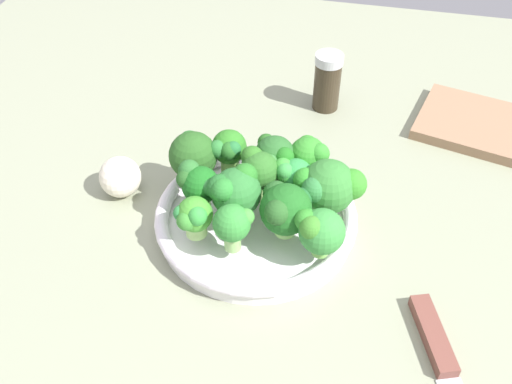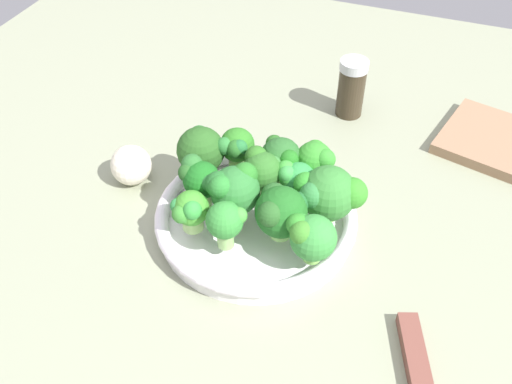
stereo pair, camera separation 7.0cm
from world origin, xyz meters
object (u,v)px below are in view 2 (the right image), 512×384
broccoli_floret_7 (280,211)px  broccoli_floret_8 (236,147)px  broccoli_floret_1 (261,172)px  broccoli_floret_2 (228,221)px  broccoli_floret_11 (201,149)px  garlic_bulb (130,167)px  broccoli_floret_12 (316,160)px  broccoli_floret_5 (295,179)px  broccoli_floret_6 (310,236)px  broccoli_floret_4 (190,210)px  broccoli_floret_0 (200,179)px  broccoli_floret_3 (281,158)px  broccoli_floret_9 (233,189)px  broccoli_floret_10 (329,193)px  pepper_shaker (351,88)px  bowl (256,218)px

broccoli_floret_7 → broccoli_floret_8: broccoli_floret_7 is taller
broccoli_floret_8 → broccoli_floret_7: bearing=135.8°
broccoli_floret_1 → broccoli_floret_2: size_ratio=1.10×
broccoli_floret_11 → garlic_bulb: (9.87, 2.22, -4.22)cm
broccoli_floret_8 → broccoli_floret_12: broccoli_floret_8 is taller
broccoli_floret_5 → garlic_bulb: (23.07, 1.06, -4.08)cm
broccoli_floret_6 → broccoli_floret_4: bearing=2.1°
broccoli_floret_11 → broccoli_floret_0: bearing=113.9°
broccoli_floret_1 → broccoli_floret_2: (0.61, 8.98, -0.26)cm
broccoli_floret_3 → broccoli_floret_6: (-7.31, 11.36, -0.21)cm
broccoli_floret_4 → broccoli_floret_9: 5.68cm
broccoli_floret_0 → broccoli_floret_6: 15.63cm
broccoli_floret_8 → broccoli_floret_9: broccoli_floret_9 is taller
broccoli_floret_10 → broccoli_floret_0: bearing=12.0°
broccoli_floret_2 → garlic_bulb: bearing=-25.4°
broccoli_floret_1 → broccoli_floret_10: broccoli_floret_10 is taller
broccoli_floret_1 → broccoli_floret_10: 8.80cm
broccoli_floret_2 → garlic_bulb: (18.26, -8.67, -4.35)cm
broccoli_floret_7 → broccoli_floret_8: size_ratio=1.08×
broccoli_floret_0 → pepper_shaker: broccoli_floret_0 is taller
broccoli_floret_11 → pepper_shaker: bearing=-120.3°
broccoli_floret_0 → broccoli_floret_9: bearing=174.0°
broccoli_floret_11 → pepper_shaker: size_ratio=0.73×
broccoli_floret_3 → broccoli_floret_12: broccoli_floret_3 is taller
broccoli_floret_0 → broccoli_floret_7: size_ratio=0.96×
broccoli_floret_7 → broccoli_floret_6: bearing=150.7°
bowl → garlic_bulb: (19.16, -2.13, 1.14)cm
garlic_bulb → broccoli_floret_2: bearing=154.6°
broccoli_floret_12 → pepper_shaker: (0.41, -21.37, -2.31)cm
broccoli_floret_6 → broccoli_floret_7: bearing=-29.3°
broccoli_floret_5 → broccoli_floret_10: size_ratio=0.67×
broccoli_floret_6 → broccoli_floret_10: 7.11cm
broccoli_floret_12 → broccoli_floret_7: bearing=82.9°
broccoli_floret_3 → broccoli_floret_7: size_ratio=0.95×
broccoli_floret_12 → broccoli_floret_8: bearing=7.6°
bowl → broccoli_floret_4: bearing=43.5°
broccoli_floret_4 → broccoli_floret_5: size_ratio=0.91×
broccoli_floret_1 → garlic_bulb: bearing=1.0°
broccoli_floret_4 → bowl: bearing=-136.5°
broccoli_floret_1 → broccoli_floret_11: (9.01, -1.90, -0.38)cm
broccoli_floret_0 → broccoli_floret_10: broccoli_floret_10 is taller
bowl → broccoli_floret_3: size_ratio=3.88×
broccoli_floret_8 → broccoli_floret_11: 4.62cm
broccoli_floret_1 → garlic_bulb: size_ratio=1.24×
broccoli_floret_0 → broccoli_floret_9: (-4.59, 0.48, 0.21)cm
broccoli_floret_10 → pepper_shaker: broccoli_floret_10 is taller
broccoli_floret_4 → broccoli_floret_8: broccoli_floret_8 is taller
broccoli_floret_8 → pepper_shaker: bearing=-113.5°
broccoli_floret_0 → broccoli_floret_4: bearing=98.6°
bowl → broccoli_floret_7: size_ratio=3.68×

